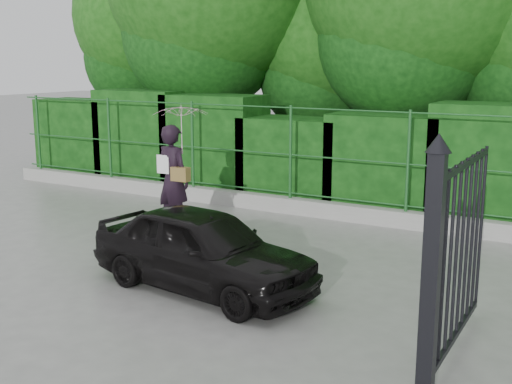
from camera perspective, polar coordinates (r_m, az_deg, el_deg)
The scene contains 7 objects.
ground at distance 9.21m, azimuth -12.08°, elevation -7.23°, with size 80.00×80.00×0.00m, color gray.
kerb at distance 12.74m, azimuth 1.43°, elevation -1.00°, with size 14.00×0.25×0.30m, color #9E9E99.
fence at distance 12.45m, azimuth 2.35°, elevation 3.62°, with size 14.13×0.06×1.80m.
hedge at distance 13.42m, azimuth 3.69°, elevation 3.52°, with size 14.20×1.20×2.25m.
gate at distance 6.12m, azimuth 16.45°, elevation -5.49°, with size 0.22×2.33×2.36m.
woman at distance 11.06m, azimuth -7.00°, elevation 3.62°, with size 0.99×0.94×2.21m.
car at distance 8.35m, azimuth -4.76°, elevation -5.07°, with size 1.28×3.18×1.08m, color black.
Camera 1 is at (5.88, -6.45, 2.94)m, focal length 45.00 mm.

